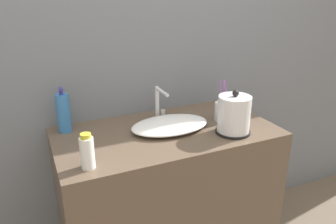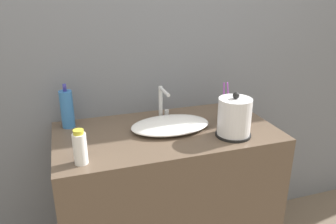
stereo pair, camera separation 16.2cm
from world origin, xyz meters
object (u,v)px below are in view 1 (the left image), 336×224
Objects in this scene: faucet at (159,101)px; lotion_bottle at (63,113)px; electric_kettle at (234,116)px; shampoo_bottle at (87,152)px; toothbrush_cup at (222,111)px.

lotion_bottle reaches higher than faucet.
shampoo_bottle is (-0.73, -0.05, -0.02)m from electric_kettle.
electric_kettle is at bearing -50.64° from faucet.
faucet is at bearing 38.10° from shampoo_bottle.
toothbrush_cup reaches higher than electric_kettle.
lotion_bottle is (-0.50, 0.04, -0.00)m from faucet.
toothbrush_cup is at bearing 76.07° from electric_kettle.
shampoo_bottle is at bearing -85.31° from lotion_bottle.
faucet is at bearing 152.26° from toothbrush_cup.
toothbrush_cup is 1.52× the size of shampoo_bottle.
toothbrush_cup reaches higher than faucet.
toothbrush_cup is 0.99× the size of lotion_bottle.
lotion_bottle is 0.41m from shampoo_bottle.
faucet is 0.34m from toothbrush_cup.
faucet is 0.79× the size of toothbrush_cup.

